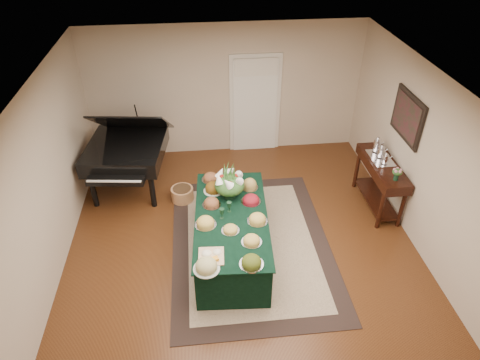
{
  "coord_description": "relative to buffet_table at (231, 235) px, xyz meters",
  "views": [
    {
      "loc": [
        -0.58,
        -5.03,
        4.82
      ],
      "look_at": [
        0.0,
        0.3,
        1.05
      ],
      "focal_mm": 32.0,
      "sensor_mm": 36.0,
      "label": 1
    }
  ],
  "objects": [
    {
      "name": "grand_piano",
      "position": [
        -1.72,
        1.95,
        0.45
      ],
      "size": [
        1.61,
        1.76,
        1.67
      ],
      "color": "black",
      "rests_on": "ground"
    },
    {
      "name": "kitchen_doorway",
      "position": [
        0.78,
        3.15,
        0.64
      ],
      "size": [
        1.05,
        0.07,
        2.1
      ],
      "color": "silver",
      "rests_on": "ground"
    },
    {
      "name": "cutting_board",
      "position": [
        -0.34,
        -0.78,
        0.41
      ],
      "size": [
        0.36,
        0.36,
        0.1
      ],
      "color": "tan",
      "rests_on": "buffet_table"
    },
    {
      "name": "area_rug",
      "position": [
        0.32,
        0.17,
        -0.37
      ],
      "size": [
        2.5,
        3.51,
        0.01
      ],
      "color": "black",
      "rests_on": "ground"
    },
    {
      "name": "wicker_basket",
      "position": [
        -0.77,
        1.46,
        -0.25
      ],
      "size": [
        0.4,
        0.4,
        0.25
      ],
      "primitive_type": "cylinder",
      "color": "#AA7144",
      "rests_on": "ground"
    },
    {
      "name": "green_goblets",
      "position": [
        -0.08,
        0.04,
        0.46
      ],
      "size": [
        0.2,
        0.22,
        0.18
      ],
      "color": "#13301C",
      "rests_on": "buffet_table"
    },
    {
      "name": "tea_service",
      "position": [
        2.68,
        1.12,
        0.63
      ],
      "size": [
        0.34,
        0.58,
        0.3
      ],
      "color": "silver",
      "rests_on": "mahogany_sideboard"
    },
    {
      "name": "ground",
      "position": [
        0.18,
        0.18,
        -0.38
      ],
      "size": [
        6.0,
        6.0,
        0.0
      ],
      "primitive_type": "plane",
      "color": "#32180B",
      "rests_on": "ground"
    },
    {
      "name": "pink_bouquet",
      "position": [
        2.68,
        0.44,
        0.66
      ],
      "size": [
        0.17,
        0.17,
        0.22
      ],
      "color": "#13301C",
      "rests_on": "mahogany_sideboard"
    },
    {
      "name": "wall_painting",
      "position": [
        2.9,
        0.93,
        1.37
      ],
      "size": [
        0.05,
        0.95,
        0.75
      ],
      "color": "black",
      "rests_on": "ground"
    },
    {
      "name": "mahogany_sideboard",
      "position": [
        2.68,
        0.93,
        0.32
      ],
      "size": [
        0.45,
        1.41,
        0.89
      ],
      "color": "black",
      "rests_on": "ground"
    },
    {
      "name": "floral_centerpiece",
      "position": [
        0.02,
        0.48,
        0.65
      ],
      "size": [
        0.48,
        0.48,
        0.48
      ],
      "color": "#13301C",
      "rests_on": "buffet_table"
    },
    {
      "name": "buffet_table",
      "position": [
        0.0,
        0.0,
        0.0
      ],
      "size": [
        1.22,
        2.34,
        0.75
      ],
      "color": "black",
      "rests_on": "ground"
    },
    {
      "name": "food_platters",
      "position": [
        -0.03,
        0.02,
        0.42
      ],
      "size": [
        1.1,
        2.3,
        0.13
      ],
      "color": "silver",
      "rests_on": "buffet_table"
    }
  ]
}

